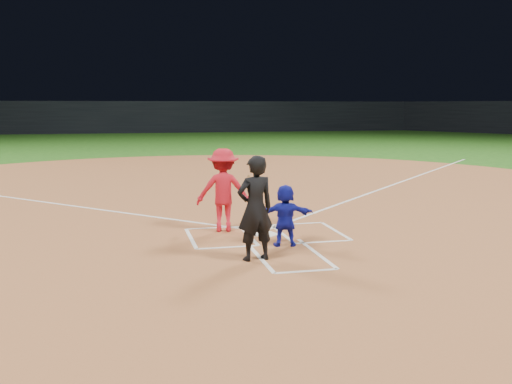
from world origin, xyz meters
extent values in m
plane|color=#205615|center=(0.00, 0.00, 0.00)|extent=(120.00, 120.00, 0.00)
cylinder|color=#985832|center=(0.00, 6.00, 0.01)|extent=(28.00, 28.00, 0.01)
cube|color=black|center=(0.00, 48.00, 1.60)|extent=(80.00, 1.20, 3.20)
cylinder|color=white|center=(0.00, 0.00, 0.02)|extent=(0.60, 0.60, 0.02)
imported|color=#151BAB|center=(0.14, -1.03, 0.62)|extent=(1.17, 0.54, 1.22)
imported|color=black|center=(-0.67, -1.91, 0.94)|extent=(0.76, 0.58, 1.87)
cube|color=white|center=(-0.98, 0.92, 0.01)|extent=(1.22, 0.08, 0.01)
cube|color=white|center=(-0.98, -0.92, 0.01)|extent=(1.22, 0.08, 0.01)
cube|color=white|center=(-0.37, 0.00, 0.01)|extent=(0.08, 1.83, 0.01)
cube|color=white|center=(-1.59, 0.00, 0.01)|extent=(0.08, 1.83, 0.01)
cube|color=white|center=(0.98, 0.92, 0.01)|extent=(1.22, 0.08, 0.01)
cube|color=white|center=(0.98, -0.92, 0.01)|extent=(1.22, 0.08, 0.01)
cube|color=white|center=(0.37, 0.00, 0.01)|extent=(0.08, 1.83, 0.01)
cube|color=white|center=(1.59, 0.00, 0.01)|extent=(0.08, 1.83, 0.01)
cube|color=white|center=(-0.55, -1.70, 0.01)|extent=(0.08, 2.20, 0.01)
cube|color=white|center=(0.55, -1.70, 0.01)|extent=(0.08, 2.20, 0.01)
cube|color=white|center=(0.00, -2.80, 0.01)|extent=(1.10, 0.08, 0.01)
cube|color=white|center=(7.07, 7.37, 0.01)|extent=(14.21, 14.21, 0.01)
imported|color=red|center=(-0.80, 0.57, 0.92)|extent=(1.26, 0.85, 1.81)
cylinder|color=brown|center=(-0.20, 0.42, 1.15)|extent=(0.37, 0.80, 0.28)
camera|label=1|loc=(-2.89, -11.51, 2.73)|focal=40.00mm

